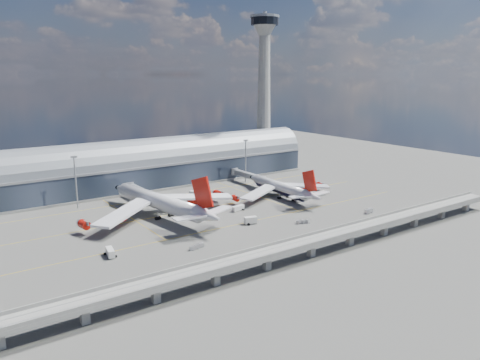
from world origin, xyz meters
TOP-DOWN VIEW (x-y plane):
  - ground at (0.00, 0.00)m, footprint 500.00×500.00m
  - taxi_lines at (0.00, 22.11)m, footprint 200.00×80.12m
  - terminal at (0.00, 77.99)m, footprint 200.00×30.00m
  - control_tower at (85.00, 83.00)m, footprint 19.00×19.00m
  - guideway at (-0.00, -55.00)m, footprint 220.00×8.50m
  - floodlight_mast_left at (-50.00, 55.00)m, footprint 3.00×0.70m
  - floodlight_mast_right at (50.00, 55.00)m, footprint 3.00×0.70m
  - airliner_left at (-22.80, 18.40)m, footprint 75.57×79.52m
  - airliner_right at (44.28, 14.35)m, footprint 58.14×60.77m
  - jet_bridge_left at (-19.70, 53.12)m, footprint 4.40×28.00m
  - jet_bridge_right at (47.88, 51.18)m, footprint 4.40×32.00m
  - service_truck_0 at (-58.59, -13.90)m, footprint 3.32×7.03m
  - service_truck_1 at (4.31, -12.62)m, footprint 5.88×3.78m
  - service_truck_2 at (11.31, 7.06)m, footprint 7.11×3.53m
  - service_truck_3 at (45.54, 3.93)m, footprint 3.39×5.71m
  - service_truck_4 at (50.46, 28.36)m, footprint 2.75×4.82m
  - service_truck_5 at (7.64, 41.50)m, footprint 5.77×6.54m
  - cargo_train_0 at (-29.61, -25.10)m, footprint 6.74×2.64m
  - cargo_train_1 at (23.35, -25.22)m, footprint 6.58×3.59m
  - cargo_train_2 at (59.26, -31.19)m, footprint 5.63×2.92m

SIDE VIEW (x-z plane):
  - ground at x=0.00m, z-range 0.00..0.00m
  - taxi_lines at x=0.00m, z-range 0.00..0.01m
  - cargo_train_1 at x=23.35m, z-range 0.03..1.49m
  - cargo_train_0 at x=-29.61m, z-range 0.03..1.51m
  - cargo_train_2 at x=59.26m, z-range 0.04..1.87m
  - service_truck_2 at x=11.31m, z-range 0.05..2.53m
  - service_truck_3 at x=45.54m, z-range 0.03..2.62m
  - service_truck_4 at x=50.46m, z-range 0.01..2.67m
  - service_truck_0 at x=-58.59m, z-range 0.05..2.85m
  - service_truck_5 at x=7.64m, z-range 0.04..3.11m
  - service_truck_1 at x=4.31m, z-range 0.01..3.16m
  - airliner_right at x=44.28m, z-range -4.64..14.63m
  - jet_bridge_left at x=-19.70m, z-range 1.55..8.80m
  - jet_bridge_right at x=47.88m, z-range 1.56..8.81m
  - guideway at x=0.00m, z-range 1.69..8.89m
  - airliner_left at x=-22.80m, z-range -5.20..19.07m
  - terminal at x=0.00m, z-range -2.66..25.34m
  - floodlight_mast_left at x=-50.00m, z-range 0.78..26.48m
  - floodlight_mast_right at x=50.00m, z-range 0.78..26.48m
  - control_tower at x=85.00m, z-range 0.14..103.14m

